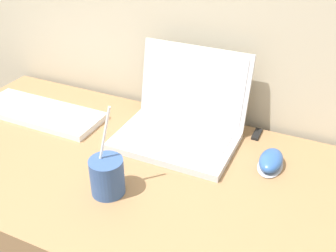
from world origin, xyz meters
name	(u,v)px	position (x,y,z in m)	size (l,w,h in m)	color
laptop	(182,119)	(0.06, 0.51, 0.83)	(0.33, 0.28, 0.24)	silver
drink_cup	(106,175)	(0.00, 0.21, 0.82)	(0.08, 0.08, 0.23)	#33518C
computer_mouse	(271,161)	(0.33, 0.47, 0.79)	(0.06, 0.11, 0.04)	#B2B2B7
external_keyboard	(40,113)	(-0.39, 0.43, 0.78)	(0.41, 0.15, 0.02)	silver
usb_stick	(257,134)	(0.26, 0.60, 0.78)	(0.02, 0.06, 0.01)	black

